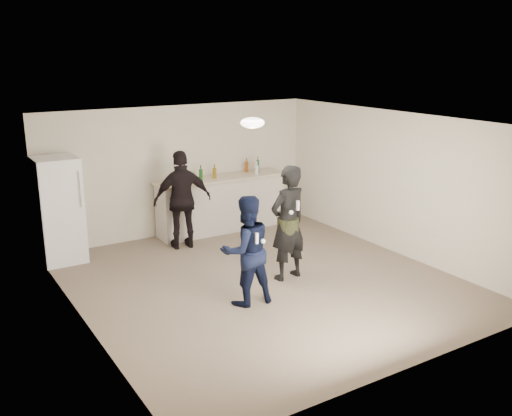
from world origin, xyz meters
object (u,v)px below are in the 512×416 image
counter (222,205)px  man (246,250)px  fridge (59,210)px  shaker (186,176)px  spectator (183,200)px  woman (288,223)px

counter → man: man is taller
counter → fridge: bearing=-178.7°
shaker → spectator: (-0.38, -0.67, -0.28)m
shaker → spectator: 0.82m
fridge → spectator: size_ratio=1.00×
shaker → woman: size_ratio=0.09×
shaker → man: bearing=-100.8°
fridge → spectator: 2.11m
counter → fridge: 3.16m
fridge → man: size_ratio=1.14×
counter → shaker: bearing=168.8°
woman → shaker: bearing=-90.2°
man → counter: bearing=-108.6°
counter → fridge: size_ratio=1.44×
counter → shaker: 0.96m
man → spectator: 2.67m
counter → woman: bearing=-96.4°
fridge → shaker: fridge is taller
shaker → spectator: size_ratio=0.09×
fridge → shaker: 2.47m
man → woman: size_ratio=0.87×
counter → fridge: (-3.14, -0.07, 0.38)m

